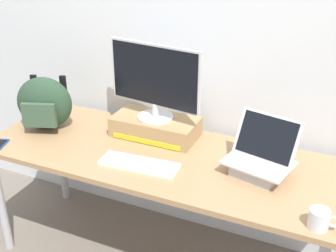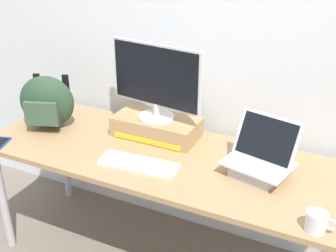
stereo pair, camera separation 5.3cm
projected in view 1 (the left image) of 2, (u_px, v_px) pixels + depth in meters
The scene contains 9 objects.
back_wall at pixel (201, 35), 2.45m from camera, with size 7.00×0.10×2.60m, color silver.
desk at pixel (168, 166), 2.35m from camera, with size 2.07×0.72×0.75m.
toner_box_yellow at pixel (155, 127), 2.51m from camera, with size 0.49×0.25×0.11m.
desktop_monitor at pixel (155, 81), 2.38m from camera, with size 0.57×0.21×0.44m.
open_laptop at pixel (259, 163), 2.14m from camera, with size 0.36×0.31×0.29m.
external_keyboard at pixel (139, 164), 2.22m from camera, with size 0.42×0.16×0.02m.
messenger_backpack at pixel (45, 103), 2.56m from camera, with size 0.37×0.29×0.32m.
coffee_mug at pixel (320, 219), 1.77m from camera, with size 0.13×0.09×0.09m.
plush_toy at pixel (60, 106), 2.82m from camera, with size 0.08×0.08×0.08m.
Camera 1 is at (0.82, -1.83, 1.92)m, focal length 46.00 mm.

